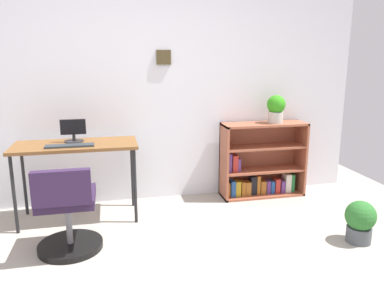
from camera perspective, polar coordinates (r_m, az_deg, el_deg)
The scene contains 8 objects.
wall_back at distance 4.05m, azimuth -10.60°, elevation 9.22°, with size 5.20×0.12×2.57m.
desk at distance 3.70m, azimuth -17.17°, elevation -0.91°, with size 1.14×0.50×0.75m.
monitor at distance 3.75m, azimuth -17.51°, elevation 1.79°, with size 0.23×0.18×0.22m.
keyboard at distance 3.58m, azimuth -18.01°, elevation -0.25°, with size 0.43×0.11×0.02m, color #2A3035.
office_chair at distance 3.20m, azimuth -18.35°, elevation -10.08°, with size 0.52×0.55×0.75m.
bookshelf_low at distance 4.34m, azimuth 10.25°, elevation -2.96°, with size 0.94×0.30×0.83m.
potted_plant_on_shelf at distance 4.21m, azimuth 12.60°, elevation 5.32°, with size 0.20×0.20×0.31m.
potted_plant_floor at distance 3.54m, azimuth 24.09°, elevation -10.52°, with size 0.26×0.26×0.37m.
Camera 1 is at (-0.14, -1.89, 1.55)m, focal length 35.24 mm.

